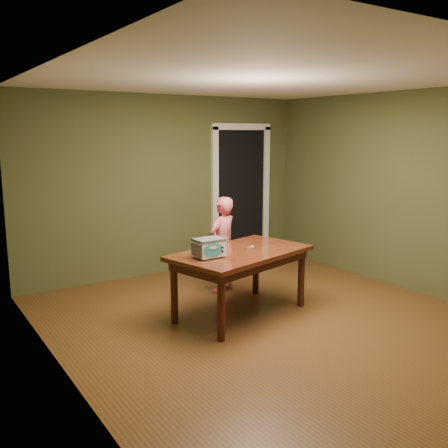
% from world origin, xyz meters
% --- Properties ---
extents(floor, '(5.00, 5.00, 0.00)m').
position_xyz_m(floor, '(0.00, 0.00, 0.00)').
color(floor, brown).
rests_on(floor, ground).
extents(room_shell, '(4.52, 5.02, 2.61)m').
position_xyz_m(room_shell, '(0.00, 0.00, 1.71)').
color(room_shell, '#444D29').
rests_on(room_shell, ground).
extents(doorway, '(1.10, 0.66, 2.25)m').
position_xyz_m(doorway, '(1.30, 2.78, 1.06)').
color(doorway, black).
rests_on(doorway, ground).
extents(dining_table, '(1.77, 1.26, 0.75)m').
position_xyz_m(dining_table, '(-0.15, 0.41, 0.65)').
color(dining_table, '#39170C').
rests_on(dining_table, floor).
extents(toy_oven, '(0.34, 0.23, 0.20)m').
position_xyz_m(toy_oven, '(-0.61, 0.36, 0.86)').
color(toy_oven, '#4C4F54').
rests_on(toy_oven, dining_table).
extents(baking_pan, '(0.10, 0.10, 0.02)m').
position_xyz_m(baking_pan, '(-0.03, 0.42, 0.76)').
color(baking_pan, silver).
rests_on(baking_pan, dining_table).
extents(spatula, '(0.16, 0.13, 0.01)m').
position_xyz_m(spatula, '(0.03, 0.48, 0.75)').
color(spatula, tan).
rests_on(spatula, dining_table).
extents(child, '(0.53, 0.42, 1.25)m').
position_xyz_m(child, '(0.14, 1.25, 0.63)').
color(child, '#D55764').
rests_on(child, floor).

